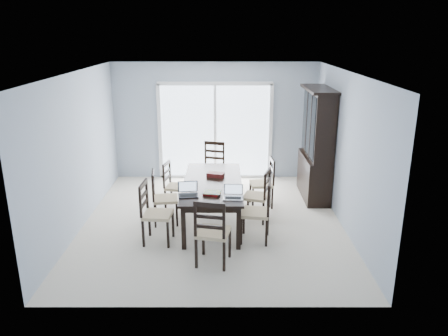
{
  "coord_description": "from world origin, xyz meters",
  "views": [
    {
      "loc": [
        0.2,
        -7.08,
        3.24
      ],
      "look_at": [
        0.2,
        0.0,
        1.0
      ],
      "focal_mm": 35.0,
      "sensor_mm": 36.0,
      "label": 1
    }
  ],
  "objects": [
    {
      "name": "wall_left",
      "position": [
        -2.25,
        0.0,
        1.3
      ],
      "size": [
        0.02,
        5.0,
        2.6
      ],
      "primitive_type": "cube",
      "color": "#99A6B6",
      "rests_on": "floor"
    },
    {
      "name": "chair_end_far",
      "position": [
        -0.03,
        1.67,
        0.63
      ],
      "size": [
        0.55,
        0.56,
        1.18
      ],
      "rotation": [
        0.0,
        0.0,
        2.87
      ],
      "color": "black",
      "rests_on": "floor"
    },
    {
      "name": "dining_table",
      "position": [
        0.0,
        0.0,
        0.67
      ],
      "size": [
        1.0,
        2.2,
        0.75
      ],
      "color": "black",
      "rests_on": "floor"
    },
    {
      "name": "game_box",
      "position": [
        0.05,
        0.27,
        0.79
      ],
      "size": [
        0.33,
        0.23,
        0.07
      ],
      "primitive_type": "cube",
      "rotation": [
        0.0,
        0.0,
        -0.29
      ],
      "color": "#460E15",
      "rests_on": "dining_table"
    },
    {
      "name": "floor",
      "position": [
        0.0,
        0.0,
        0.0
      ],
      "size": [
        5.0,
        5.0,
        0.0
      ],
      "primitive_type": "plane",
      "color": "beige",
      "rests_on": "ground"
    },
    {
      "name": "chair_right_near",
      "position": [
        0.79,
        -0.7,
        0.62
      ],
      "size": [
        0.51,
        0.5,
        1.17
      ],
      "rotation": [
        0.0,
        0.0,
        1.42
      ],
      "color": "black",
      "rests_on": "floor"
    },
    {
      "name": "chair_right_far",
      "position": [
        1.0,
        0.77,
        0.57
      ],
      "size": [
        0.45,
        0.44,
        1.08
      ],
      "rotation": [
        0.0,
        0.0,
        1.65
      ],
      "color": "black",
      "rests_on": "floor"
    },
    {
      "name": "chair_left_near",
      "position": [
        -0.94,
        -0.75,
        0.61
      ],
      "size": [
        0.48,
        0.47,
        1.15
      ],
      "rotation": [
        0.0,
        0.0,
        -1.66
      ],
      "color": "black",
      "rests_on": "floor"
    },
    {
      "name": "wall_right",
      "position": [
        2.25,
        0.0,
        1.3
      ],
      "size": [
        0.02,
        5.0,
        2.6
      ],
      "primitive_type": "cube",
      "color": "#99A6B6",
      "rests_on": "floor"
    },
    {
      "name": "hot_tub",
      "position": [
        -0.88,
        3.47,
        0.46
      ],
      "size": [
        1.99,
        1.83,
        0.91
      ],
      "rotation": [
        0.0,
        0.0,
        0.17
      ],
      "color": "brown",
      "rests_on": "balcony"
    },
    {
      "name": "chair_left_mid",
      "position": [
        -0.91,
        -0.03,
        0.58
      ],
      "size": [
        0.47,
        0.46,
        1.09
      ],
      "rotation": [
        0.0,
        0.0,
        -1.44
      ],
      "color": "black",
      "rests_on": "floor"
    },
    {
      "name": "sliding_door",
      "position": [
        0.0,
        2.48,
        1.09
      ],
      "size": [
        2.52,
        0.05,
        2.18
      ],
      "color": "silver",
      "rests_on": "floor"
    },
    {
      "name": "cell_phone",
      "position": [
        0.05,
        -1.0,
        0.76
      ],
      "size": [
        0.13,
        0.08,
        0.01
      ],
      "primitive_type": "cube",
      "rotation": [
        0.0,
        0.0,
        0.19
      ],
      "color": "black",
      "rests_on": "dining_table"
    },
    {
      "name": "railing",
      "position": [
        0.0,
        4.5,
        0.55
      ],
      "size": [
        4.5,
        0.06,
        1.1
      ],
      "primitive_type": "cube",
      "color": "#99999E",
      "rests_on": "balcony"
    },
    {
      "name": "book_stack",
      "position": [
        0.0,
        -0.6,
        0.77
      ],
      "size": [
        0.3,
        0.25,
        0.04
      ],
      "rotation": [
        0.0,
        0.0,
        -0.32
      ],
      "color": "maroon",
      "rests_on": "dining_table"
    },
    {
      "name": "chair_left_far",
      "position": [
        -0.78,
        0.66,
        0.55
      ],
      "size": [
        0.47,
        0.47,
        1.04
      ],
      "rotation": [
        0.0,
        0.0,
        -1.78
      ],
      "color": "black",
      "rests_on": "floor"
    },
    {
      "name": "ceiling",
      "position": [
        0.0,
        0.0,
        2.6
      ],
      "size": [
        5.0,
        5.0,
        0.0
      ],
      "primitive_type": "plane",
      "rotation": [
        3.14,
        0.0,
        0.0
      ],
      "color": "white",
      "rests_on": "back_wall"
    },
    {
      "name": "china_hutch",
      "position": [
        2.02,
        1.25,
        1.07
      ],
      "size": [
        0.5,
        1.38,
        2.2
      ],
      "color": "black",
      "rests_on": "floor"
    },
    {
      "name": "back_wall",
      "position": [
        0.0,
        2.5,
        1.3
      ],
      "size": [
        4.5,
        0.02,
        2.6
      ],
      "primitive_type": "cube",
      "color": "#99A6B6",
      "rests_on": "floor"
    },
    {
      "name": "chair_end_near",
      "position": [
        0.02,
        -1.51,
        0.63
      ],
      "size": [
        0.53,
        0.54,
        1.19
      ],
      "rotation": [
        0.0,
        0.0,
        -0.21
      ],
      "color": "black",
      "rests_on": "floor"
    },
    {
      "name": "balcony",
      "position": [
        0.0,
        3.5,
        -0.05
      ],
      "size": [
        4.5,
        2.0,
        0.1
      ],
      "primitive_type": "cube",
      "color": "gray",
      "rests_on": "ground"
    },
    {
      "name": "laptop_dark",
      "position": [
        -0.36,
        -0.68,
        0.8
      ],
      "size": [
        0.34,
        0.26,
        0.22
      ],
      "rotation": [
        0.0,
        0.0,
        0.13
      ],
      "color": "black",
      "rests_on": "dining_table"
    },
    {
      "name": "laptop_silver",
      "position": [
        0.34,
        -0.79,
        0.8
      ],
      "size": [
        0.31,
        0.23,
        0.21
      ],
      "rotation": [
        0.0,
        0.0,
        -0.06
      ],
      "color": "#B9B9BB",
      "rests_on": "dining_table"
    },
    {
      "name": "chair_right_mid",
      "position": [
        0.85,
        0.07,
        0.58
      ],
      "size": [
        0.53,
        0.52,
        1.09
      ],
      "rotation": [
        0.0,
        0.0,
        1.26
      ],
      "color": "black",
      "rests_on": "floor"
    }
  ]
}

